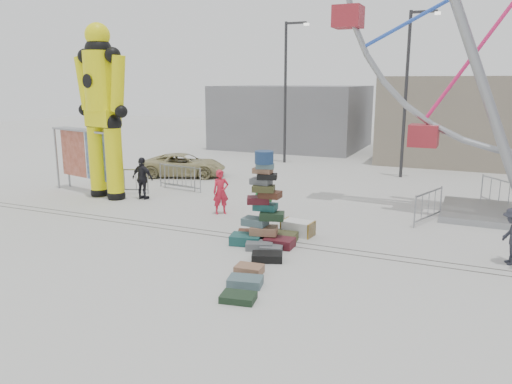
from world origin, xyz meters
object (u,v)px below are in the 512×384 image
at_px(lamp_post_left, 287,86).
at_px(barricade_dummy_c, 182,178).
at_px(crash_test_dummy, 102,105).
at_px(parked_suv, 184,165).
at_px(barricade_wheel_front, 428,206).
at_px(pedestrian_green, 264,196).
at_px(pedestrian_red, 221,192).
at_px(pedestrian_grey, 512,236).
at_px(pedestrian_black, 143,178).
at_px(steamer_trunk, 298,228).
at_px(lamp_post_right, 408,86).
at_px(barricade_dummy_a, 125,181).
at_px(barricade_dummy_b, 177,177).
at_px(barricade_wheel_back, 499,193).
at_px(suitcase_tower, 264,218).
at_px(banner_scaffold, 85,145).

height_order(lamp_post_left, barricade_dummy_c, lamp_post_left).
bearing_deg(crash_test_dummy, parked_suv, 96.28).
bearing_deg(barricade_wheel_front, pedestrian_green, 132.44).
distance_m(lamp_post_left, pedestrian_red, 12.63).
distance_m(lamp_post_left, pedestrian_grey, 17.91).
height_order(lamp_post_left, pedestrian_black, lamp_post_left).
distance_m(steamer_trunk, barricade_dummy_c, 8.02).
height_order(crash_test_dummy, pedestrian_red, crash_test_dummy).
bearing_deg(lamp_post_right, pedestrian_black, -134.74).
xyz_separation_m(crash_test_dummy, barricade_dummy_a, (0.22, 0.85, -3.24)).
bearing_deg(barricade_dummy_b, barricade_wheel_back, 17.86).
relative_size(lamp_post_left, barricade_wheel_front, 4.00).
bearing_deg(parked_suv, lamp_post_right, -87.59).
relative_size(crash_test_dummy, parked_suv, 1.73).
height_order(lamp_post_left, barricade_dummy_b, lamp_post_left).
relative_size(barricade_wheel_back, pedestrian_green, 1.13).
distance_m(suitcase_tower, barricade_wheel_back, 10.10).
height_order(barricade_dummy_a, pedestrian_red, pedestrian_red).
bearing_deg(pedestrian_black, barricade_dummy_b, -91.52).
distance_m(suitcase_tower, parked_suv, 11.45).
bearing_deg(crash_test_dummy, pedestrian_red, 6.20).
distance_m(banner_scaffold, pedestrian_red, 7.11).
relative_size(crash_test_dummy, barricade_wheel_front, 3.60).
bearing_deg(pedestrian_black, parked_suv, -73.34).
relative_size(pedestrian_black, pedestrian_grey, 1.13).
bearing_deg(pedestrian_red, banner_scaffold, 131.72).
height_order(suitcase_tower, barricade_dummy_c, suitcase_tower).
relative_size(suitcase_tower, pedestrian_black, 1.61).
xyz_separation_m(barricade_dummy_b, barricade_dummy_c, (0.36, -0.17, 0.00)).
xyz_separation_m(barricade_dummy_a, pedestrian_black, (1.34, -0.52, 0.32)).
distance_m(crash_test_dummy, pedestrian_grey, 15.35).
bearing_deg(pedestrian_red, steamer_trunk, -62.87).
xyz_separation_m(barricade_dummy_b, barricade_wheel_back, (13.11, 2.15, 0.00)).
bearing_deg(lamp_post_left, crash_test_dummy, -107.58).
height_order(steamer_trunk, pedestrian_grey, pedestrian_grey).
bearing_deg(barricade_wheel_front, lamp_post_right, 33.14).
relative_size(lamp_post_right, pedestrian_black, 4.62).
distance_m(suitcase_tower, pedestrian_green, 2.41).
bearing_deg(steamer_trunk, pedestrian_red, 164.89).
relative_size(suitcase_tower, banner_scaffold, 0.73).
xyz_separation_m(barricade_wheel_front, pedestrian_grey, (2.37, -3.34, 0.21)).
height_order(crash_test_dummy, barricade_wheel_front, crash_test_dummy).
bearing_deg(lamp_post_right, crash_test_dummy, -138.23).
height_order(suitcase_tower, banner_scaffold, suitcase_tower).
height_order(barricade_dummy_b, pedestrian_black, pedestrian_black).
bearing_deg(pedestrian_grey, barricade_dummy_c, -124.99).
bearing_deg(barricade_dummy_b, steamer_trunk, -22.54).
xyz_separation_m(suitcase_tower, pedestrian_red, (-2.76, 2.51, 0.03)).
distance_m(barricade_wheel_front, pedestrian_grey, 4.10).
bearing_deg(barricade_wheel_back, barricade_wheel_front, -73.15).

